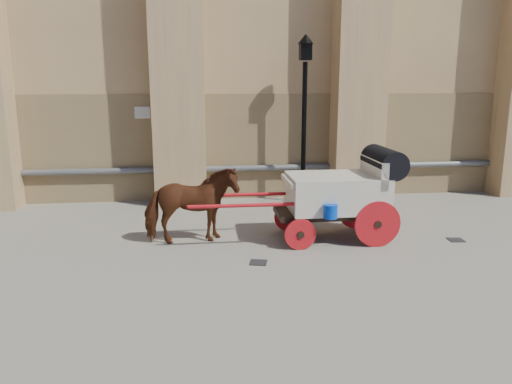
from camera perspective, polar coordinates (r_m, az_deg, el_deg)
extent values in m
plane|color=#6E695C|center=(10.72, -3.52, -5.67)|extent=(90.00, 90.00, 0.00)
cube|color=olive|center=(14.66, 3.22, 5.31)|extent=(44.00, 0.35, 3.00)
cylinder|color=#59595B|center=(14.49, 3.38, 2.82)|extent=(42.00, 0.18, 0.18)
cube|color=beige|center=(14.22, -12.85, 8.84)|extent=(0.42, 0.04, 0.32)
imported|color=#5B2813|center=(10.49, -7.42, -1.55)|extent=(2.01, 1.08, 1.62)
cube|color=black|center=(10.88, 8.55, -2.26)|extent=(2.37, 1.08, 0.13)
cube|color=beige|center=(10.81, 9.17, -0.04)|extent=(2.05, 1.35, 0.75)
cube|color=beige|center=(10.97, 13.30, 2.26)|extent=(0.17, 1.34, 0.59)
cube|color=beige|center=(10.54, 4.44, 1.25)|extent=(0.38, 1.18, 0.11)
cylinder|color=black|center=(11.01, 14.41, 3.37)|extent=(0.61, 1.34, 0.60)
cylinder|color=red|center=(10.54, 13.71, -3.58)|extent=(0.97, 0.07, 0.97)
cylinder|color=red|center=(11.75, 11.47, -1.80)|extent=(0.97, 0.07, 0.97)
cylinder|color=red|center=(10.15, 5.08, -4.84)|extent=(0.64, 0.07, 0.64)
cylinder|color=red|center=(11.40, 3.71, -2.86)|extent=(0.64, 0.07, 0.64)
cylinder|color=red|center=(10.01, -0.50, -1.52)|extent=(2.58, 0.09, 0.08)
cylinder|color=red|center=(10.94, -1.05, -0.30)|extent=(2.58, 0.09, 0.08)
cylinder|color=#033BC5|center=(10.07, 8.53, -2.21)|extent=(0.28, 0.28, 0.28)
cylinder|color=black|center=(13.81, 5.48, 6.59)|extent=(0.13, 0.13, 3.85)
cone|color=black|center=(14.09, 5.33, -0.43)|extent=(0.38, 0.38, 0.38)
cube|color=black|center=(13.75, 5.68, 15.70)|extent=(0.30, 0.30, 0.45)
cone|color=black|center=(13.77, 5.71, 17.03)|extent=(0.43, 0.43, 0.26)
cube|color=black|center=(9.49, 0.27, -8.05)|extent=(0.39, 0.39, 0.01)
cube|color=black|center=(11.61, 21.88, -5.10)|extent=(0.35, 0.35, 0.01)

